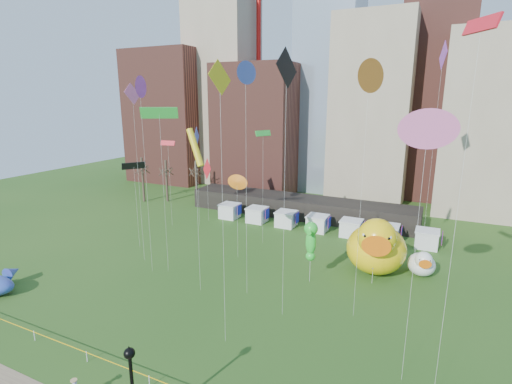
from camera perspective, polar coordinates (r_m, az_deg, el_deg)
The scene contains 27 objects.
skyline at distance 79.49m, azimuth 15.97°, elevation 14.75°, with size 101.00×23.00×68.00m.
pavilion at distance 65.02m, azimuth 6.41°, elevation -2.18°, with size 38.00×6.00×3.20m, color black.
vendor_tents at distance 58.25m, azimuth 9.10°, elevation -4.68°, with size 33.24×2.80×2.40m.
bare_trees at distance 75.69m, azimuth -12.95°, elevation 1.71°, with size 8.44×6.44×8.50m.
caution_tape at distance 30.18m, azimuth -15.56°, elevation -25.06°, with size 50.00×0.06×0.90m.
big_duck at distance 45.52m, azimuth 17.39°, elevation -7.69°, with size 7.51×9.46×6.97m.
small_duck at distance 47.31m, azimuth 23.36°, elevation -9.69°, with size 3.58×4.35×3.14m.
seahorse_green at distance 41.13m, azimuth 8.12°, elevation -6.78°, with size 1.62×1.94×6.83m.
seahorse_purple at distance 42.70m, azimuth 17.11°, elevation -8.38°, with size 1.57×1.75×5.19m.
lamppost at distance 25.21m, azimuth -17.90°, elevation -25.32°, with size 0.64×0.64×6.11m.
kite_0 at distance 23.99m, azimuth 30.34°, elevation 19.96°, with size 1.67×2.30×23.35m.
kite_1 at distance 25.48m, azimuth 24.10°, elevation 8.49°, with size 2.38×1.15×18.78m.
kite_2 at distance 51.44m, azimuth -17.68°, elevation 3.69°, with size 2.07×2.60×11.43m.
kite_3 at distance 50.05m, azimuth 1.05°, elevation 8.54°, with size 1.40×2.24×15.31m.
kite_4 at distance 37.07m, azimuth -9.01°, elevation 6.51°, with size 2.22×1.25×16.62m.
kite_5 at distance 35.84m, azimuth -1.56°, elevation 17.17°, with size 0.49×2.07×22.57m.
kite_6 at distance 32.75m, azimuth 16.44°, elevation 16.14°, with size 1.22×2.59×22.37m.
kite_7 at distance 42.53m, azimuth -16.85°, elevation 14.64°, with size 1.12×2.17×21.59m.
kite_8 at distance 60.87m, azimuth -7.27°, elevation 3.35°, with size 2.81×2.13×10.27m.
kite_9 at distance 46.05m, azimuth -17.82°, elevation 12.96°, with size 0.16×2.35×20.99m.
kite_10 at distance 31.82m, azimuth 4.55°, elevation 17.14°, with size 0.56×3.12×23.23m.
kite_11 at distance 42.20m, azimuth -14.15°, elevation 11.21°, with size 3.60×2.39×18.44m.
kite_12 at distance 27.79m, azimuth -5.36°, elevation 15.31°, with size 0.43×2.39×21.95m.
kite_13 at distance 57.77m, azimuth -8.82°, elevation 7.69°, with size 1.23×3.18×15.24m.
kite_14 at distance 45.77m, azimuth -2.84°, elevation 1.44°, with size 1.84×0.34×10.53m.
kite_15 at distance 48.96m, azimuth 25.92°, elevation 17.16°, with size 0.81×2.98×25.43m.
kite_16 at distance 58.83m, azimuth -12.93°, elevation 6.98°, with size 2.35×0.62×13.23m.
Camera 1 is at (16.38, -17.14, 19.36)m, focal length 27.00 mm.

